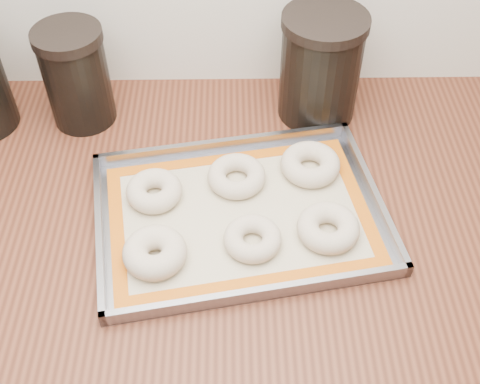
{
  "coord_description": "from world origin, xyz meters",
  "views": [
    {
      "loc": [
        0.02,
        0.99,
        1.65
      ],
      "look_at": [
        0.03,
        1.63,
        0.96
      ],
      "focal_mm": 45.0,
      "sensor_mm": 36.0,
      "label": 1
    }
  ],
  "objects_px": {
    "baking_tray": "(240,214)",
    "bagel_back_right": "(310,164)",
    "bagel_back_mid": "(237,176)",
    "bagel_front_right": "(328,228)",
    "canister_mid": "(76,76)",
    "bagel_front_left": "(155,252)",
    "bagel_front_mid": "(253,239)",
    "canister_right": "(320,67)",
    "bagel_back_left": "(154,191)"
  },
  "relations": [
    {
      "from": "canister_mid",
      "to": "bagel_back_left",
      "type": "bearing_deg",
      "value": -55.16
    },
    {
      "from": "baking_tray",
      "to": "canister_mid",
      "type": "relative_size",
      "value": 2.7
    },
    {
      "from": "bagel_front_mid",
      "to": "bagel_back_left",
      "type": "relative_size",
      "value": 0.97
    },
    {
      "from": "bagel_back_left",
      "to": "canister_right",
      "type": "height_order",
      "value": "canister_right"
    },
    {
      "from": "bagel_front_right",
      "to": "canister_mid",
      "type": "height_order",
      "value": "canister_mid"
    },
    {
      "from": "bagel_front_left",
      "to": "canister_right",
      "type": "distance_m",
      "value": 0.46
    },
    {
      "from": "bagel_front_right",
      "to": "bagel_back_mid",
      "type": "height_order",
      "value": "bagel_front_right"
    },
    {
      "from": "bagel_front_right",
      "to": "bagel_back_right",
      "type": "distance_m",
      "value": 0.14
    },
    {
      "from": "bagel_front_right",
      "to": "bagel_back_left",
      "type": "relative_size",
      "value": 1.06
    },
    {
      "from": "canister_right",
      "to": "bagel_back_right",
      "type": "bearing_deg",
      "value": -99.16
    },
    {
      "from": "bagel_back_left",
      "to": "canister_mid",
      "type": "relative_size",
      "value": 0.49
    },
    {
      "from": "canister_right",
      "to": "baking_tray",
      "type": "bearing_deg",
      "value": -119.34
    },
    {
      "from": "bagel_front_left",
      "to": "canister_mid",
      "type": "relative_size",
      "value": 0.52
    },
    {
      "from": "bagel_front_mid",
      "to": "bagel_back_left",
      "type": "bearing_deg",
      "value": 147.66
    },
    {
      "from": "baking_tray",
      "to": "bagel_back_right",
      "type": "xyz_separation_m",
      "value": [
        0.12,
        0.1,
        0.02
      ]
    },
    {
      "from": "bagel_front_right",
      "to": "bagel_back_right",
      "type": "relative_size",
      "value": 0.96
    },
    {
      "from": "bagel_back_mid",
      "to": "canister_mid",
      "type": "distance_m",
      "value": 0.35
    },
    {
      "from": "bagel_back_mid",
      "to": "bagel_front_right",
      "type": "bearing_deg",
      "value": -39.35
    },
    {
      "from": "bagel_front_mid",
      "to": "canister_right",
      "type": "bearing_deg",
      "value": 68.17
    },
    {
      "from": "bagel_front_right",
      "to": "bagel_front_left",
      "type": "bearing_deg",
      "value": -170.31
    },
    {
      "from": "bagel_front_left",
      "to": "bagel_front_mid",
      "type": "height_order",
      "value": "bagel_front_left"
    },
    {
      "from": "bagel_back_left",
      "to": "bagel_back_mid",
      "type": "relative_size",
      "value": 0.94
    },
    {
      "from": "bagel_front_left",
      "to": "bagel_back_mid",
      "type": "xyz_separation_m",
      "value": [
        0.12,
        0.16,
        -0.0
      ]
    },
    {
      "from": "bagel_back_mid",
      "to": "canister_mid",
      "type": "bearing_deg",
      "value": 147.54
    },
    {
      "from": "baking_tray",
      "to": "bagel_front_mid",
      "type": "distance_m",
      "value": 0.07
    },
    {
      "from": "bagel_back_mid",
      "to": "bagel_front_left",
      "type": "bearing_deg",
      "value": -127.63
    },
    {
      "from": "bagel_front_mid",
      "to": "bagel_back_right",
      "type": "bearing_deg",
      "value": 56.85
    },
    {
      "from": "bagel_back_left",
      "to": "canister_right",
      "type": "distance_m",
      "value": 0.38
    },
    {
      "from": "bagel_back_left",
      "to": "bagel_back_right",
      "type": "xyz_separation_m",
      "value": [
        0.26,
        0.06,
        0.0
      ]
    },
    {
      "from": "bagel_front_left",
      "to": "canister_right",
      "type": "bearing_deg",
      "value": 51.82
    },
    {
      "from": "bagel_front_right",
      "to": "canister_right",
      "type": "height_order",
      "value": "canister_right"
    },
    {
      "from": "bagel_front_left",
      "to": "bagel_back_mid",
      "type": "height_order",
      "value": "bagel_front_left"
    },
    {
      "from": "bagel_back_left",
      "to": "canister_right",
      "type": "xyz_separation_m",
      "value": [
        0.29,
        0.23,
        0.08
      ]
    },
    {
      "from": "bagel_back_right",
      "to": "bagel_back_mid",
      "type": "bearing_deg",
      "value": -168.87
    },
    {
      "from": "bagel_back_right",
      "to": "canister_mid",
      "type": "relative_size",
      "value": 0.54
    },
    {
      "from": "bagel_front_right",
      "to": "bagel_back_mid",
      "type": "bearing_deg",
      "value": 140.65
    },
    {
      "from": "canister_mid",
      "to": "bagel_front_right",
      "type": "bearing_deg",
      "value": -34.88
    },
    {
      "from": "baking_tray",
      "to": "bagel_back_right",
      "type": "distance_m",
      "value": 0.16
    },
    {
      "from": "bagel_front_left",
      "to": "bagel_back_left",
      "type": "bearing_deg",
      "value": 95.27
    },
    {
      "from": "bagel_back_mid",
      "to": "baking_tray",
      "type": "bearing_deg",
      "value": -86.37
    },
    {
      "from": "bagel_front_mid",
      "to": "bagel_back_right",
      "type": "xyz_separation_m",
      "value": [
        0.1,
        0.16,
        0.0
      ]
    },
    {
      "from": "baking_tray",
      "to": "bagel_back_left",
      "type": "bearing_deg",
      "value": 164.19
    },
    {
      "from": "baking_tray",
      "to": "canister_right",
      "type": "xyz_separation_m",
      "value": [
        0.15,
        0.27,
        0.1
      ]
    },
    {
      "from": "bagel_front_mid",
      "to": "bagel_back_left",
      "type": "height_order",
      "value": "bagel_back_left"
    },
    {
      "from": "bagel_front_right",
      "to": "canister_mid",
      "type": "xyz_separation_m",
      "value": [
        -0.43,
        0.3,
        0.07
      ]
    },
    {
      "from": "bagel_front_left",
      "to": "bagel_front_right",
      "type": "bearing_deg",
      "value": 9.69
    },
    {
      "from": "baking_tray",
      "to": "canister_mid",
      "type": "bearing_deg",
      "value": 138.74
    },
    {
      "from": "bagel_front_left",
      "to": "canister_mid",
      "type": "xyz_separation_m",
      "value": [
        -0.16,
        0.34,
        0.07
      ]
    },
    {
      "from": "bagel_back_left",
      "to": "canister_right",
      "type": "bearing_deg",
      "value": 37.88
    },
    {
      "from": "bagel_front_right",
      "to": "canister_mid",
      "type": "bearing_deg",
      "value": 145.12
    }
  ]
}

